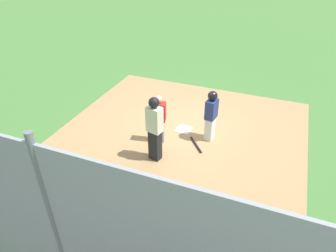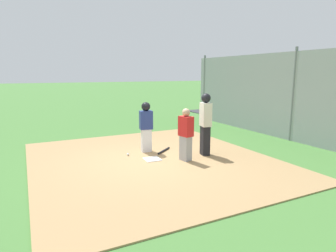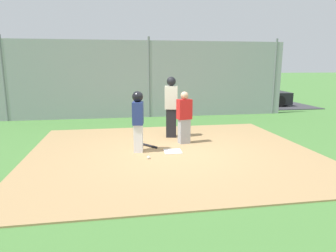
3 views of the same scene
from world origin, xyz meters
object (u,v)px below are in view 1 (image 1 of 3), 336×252
(home_plate, at_px, (184,129))
(runner, at_px, (211,113))
(catcher, at_px, (159,119))
(baseball_bat, at_px, (196,145))
(umpire, at_px, (155,128))
(baseball, at_px, (209,125))

(home_plate, height_order, runner, runner)
(catcher, xyz_separation_m, runner, (1.34, 0.64, 0.12))
(catcher, xyz_separation_m, baseball_bat, (1.08, 0.16, -0.72))
(home_plate, relative_size, baseball_bat, 0.57)
(home_plate, xyz_separation_m, runner, (0.86, -0.18, 0.86))
(umpire, xyz_separation_m, baseball, (0.92, 2.10, -0.94))
(umpire, height_order, baseball, umpire)
(home_plate, relative_size, umpire, 0.24)
(home_plate, height_order, catcher, catcher)
(runner, bearing_deg, baseball_bat, 71.03)
(home_plate, height_order, baseball, baseball)
(umpire, height_order, runner, umpire)
(runner, bearing_deg, home_plate, -2.60)
(umpire, bearing_deg, catcher, 28.95)
(umpire, distance_m, baseball, 2.48)
(home_plate, xyz_separation_m, catcher, (-0.48, -0.81, 0.74))
(catcher, relative_size, baseball_bat, 1.90)
(runner, distance_m, baseball_bat, 1.00)
(baseball_bat, bearing_deg, runner, -66.85)
(baseball_bat, distance_m, baseball, 1.15)
(catcher, height_order, baseball, catcher)
(umpire, xyz_separation_m, runner, (1.11, 1.44, -0.11))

